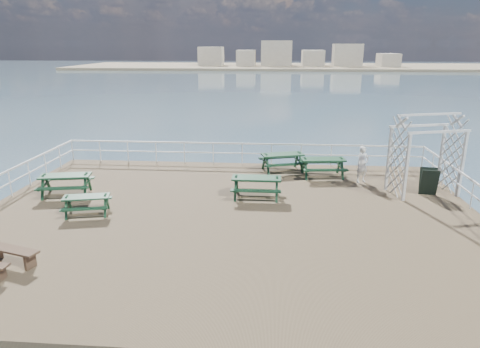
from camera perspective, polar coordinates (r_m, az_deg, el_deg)
The scene contains 12 objects.
ground at distance 15.29m, azimuth -1.62°, elevation -6.10°, with size 18.00×14.00×0.30m, color brown.
sea_backdrop at distance 148.59m, azimuth 9.05°, elevation 14.35°, with size 300.00×300.00×9.20m.
railing at distance 17.35m, azimuth -0.98°, elevation 0.35°, with size 17.77×13.76×1.10m.
picnic_table_a at distance 18.46m, azimuth -22.22°, elevation -0.79°, with size 2.20×1.90×0.95m.
picnic_table_b at distance 20.43m, azimuth 5.69°, elevation 2.07°, with size 2.34×2.08×0.96m.
picnic_table_c at distance 19.84m, azimuth 11.00°, elevation 1.39°, with size 2.12×1.78×0.96m.
picnic_table_d at distance 16.15m, azimuth -19.76°, elevation -3.41°, with size 1.82×1.59×0.77m.
picnic_table_e at distance 16.84m, azimuth 2.20°, elevation -1.16°, with size 1.93×1.56×0.94m.
flat_bench_near at distance 13.48m, azimuth -28.11°, elevation -9.20°, with size 1.69×0.84×0.47m.
trellis_arbor at distance 18.57m, azimuth 23.45°, elevation 1.88°, with size 2.91×2.06×3.26m.
sandwich_board at distance 18.73m, azimuth 23.85°, elevation -0.96°, with size 0.72×0.57×1.10m.
person at distance 19.34m, azimuth 16.01°, elevation 1.22°, with size 0.59×0.38×1.61m, color white.
Camera 1 is at (1.54, -13.98, 5.84)m, focal length 32.00 mm.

